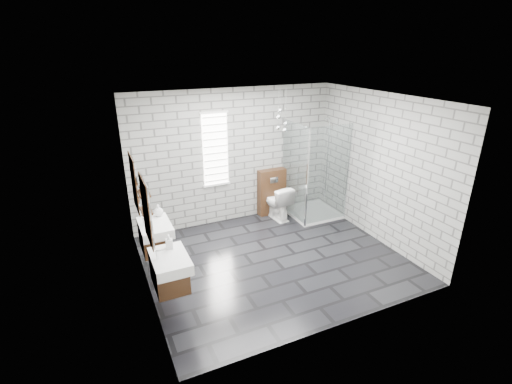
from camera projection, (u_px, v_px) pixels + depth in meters
floor at (274, 259)px, 6.40m from camera, size 4.20×3.60×0.02m
ceiling at (278, 99)px, 5.39m from camera, size 4.20×3.60×0.02m
wall_back at (234, 157)px, 7.42m from camera, size 4.20×0.02×2.70m
wall_front at (347, 235)px, 4.37m from camera, size 4.20×0.02×2.70m
wall_left at (139, 209)px, 5.08m from camera, size 0.02×3.60×2.70m
wall_right at (379, 169)px, 6.71m from camera, size 0.02×3.60×2.70m
vanity_left at (167, 263)px, 4.89m from camera, size 0.47×0.70×1.57m
vanity_right at (152, 229)px, 5.79m from camera, size 0.47×0.70×1.57m
shelf_lower at (146, 211)px, 5.08m from camera, size 0.14×0.30×0.03m
shelf_upper at (144, 193)px, 4.98m from camera, size 0.14×0.30×0.03m
window at (215, 150)px, 7.17m from camera, size 0.56×0.05×1.48m
cistern_panel at (272, 192)px, 7.96m from camera, size 0.60×0.20×1.00m
flush_plate at (274, 180)px, 7.76m from camera, size 0.18×0.01×0.12m
shower_enclosure at (312, 195)px, 7.79m from camera, size 1.00×1.00×2.03m
pendant_cluster at (281, 121)px, 7.10m from camera, size 0.29×0.18×0.84m
toilet at (277, 202)px, 7.78m from camera, size 0.47×0.76×0.74m
soap_bottle_a at (169, 241)px, 5.03m from camera, size 0.11×0.11×0.21m
soap_bottle_b at (158, 210)px, 5.99m from camera, size 0.19×0.19×0.19m
soap_bottle_c at (146, 203)px, 5.03m from camera, size 0.11×0.11×0.22m
vase at (143, 186)px, 5.04m from camera, size 0.13×0.13×0.12m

